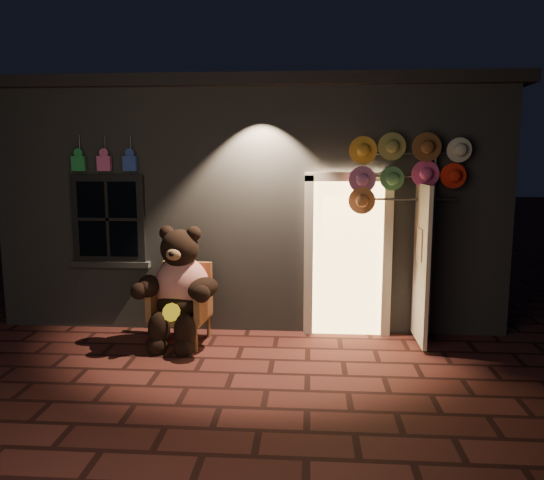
# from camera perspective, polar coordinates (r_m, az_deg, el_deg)

# --- Properties ---
(ground) EXTENTS (60.00, 60.00, 0.00)m
(ground) POSITION_cam_1_polar(r_m,az_deg,el_deg) (6.10, -4.27, -14.04)
(ground) COLOR #5A2722
(ground) RESTS_ON ground
(shop_building) EXTENTS (7.30, 5.95, 3.51)m
(shop_building) POSITION_cam_1_polar(r_m,az_deg,el_deg) (9.61, -0.93, 4.94)
(shop_building) COLOR slate
(shop_building) RESTS_ON ground
(wicker_armchair) EXTENTS (0.76, 0.70, 1.02)m
(wicker_armchair) POSITION_cam_1_polar(r_m,az_deg,el_deg) (7.02, -9.57, -6.69)
(wicker_armchair) COLOR olive
(wicker_armchair) RESTS_ON ground
(teddy_bear) EXTENTS (1.13, 0.93, 1.57)m
(teddy_bear) POSITION_cam_1_polar(r_m,az_deg,el_deg) (6.85, -9.95, -5.14)
(teddy_bear) COLOR red
(teddy_bear) RESTS_ON ground
(hat_rack) EXTENTS (1.50, 0.22, 2.64)m
(hat_rack) POSITION_cam_1_polar(r_m,az_deg,el_deg) (6.95, 14.14, 7.22)
(hat_rack) COLOR #59595E
(hat_rack) RESTS_ON ground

